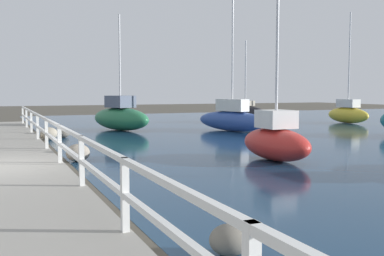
% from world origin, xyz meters
% --- Properties ---
extents(railing, '(0.10, 32.50, 1.01)m').
position_xyz_m(railing, '(1.61, -0.00, 1.00)').
color(railing, white).
rests_on(railing, dock_walkway).
extents(boulder_water_edge, '(0.57, 0.51, 0.43)m').
position_xyz_m(boulder_water_edge, '(2.87, -7.12, 0.21)').
color(boulder_water_edge, '#666056').
rests_on(boulder_water_edge, ground).
extents(boulder_far_strip, '(0.62, 0.56, 0.46)m').
position_xyz_m(boulder_far_strip, '(3.03, 9.61, 0.23)').
color(boulder_far_strip, '#666056').
rests_on(boulder_far_strip, ground).
extents(boulder_mid_strip, '(0.74, 0.67, 0.56)m').
position_xyz_m(boulder_mid_strip, '(2.40, 1.92, 0.28)').
color(boulder_mid_strip, gray).
rests_on(boulder_mid_strip, ground).
extents(boulder_upstream, '(0.77, 0.69, 0.58)m').
position_xyz_m(boulder_upstream, '(2.29, 8.84, 0.29)').
color(boulder_upstream, gray).
rests_on(boulder_upstream, ground).
extents(sailboat_yellow, '(1.17, 3.64, 7.56)m').
position_xyz_m(sailboat_yellow, '(22.44, 11.69, 0.70)').
color(sailboat_yellow, gold).
rests_on(sailboat_yellow, water_surface).
extents(sailboat_red, '(1.39, 3.10, 5.43)m').
position_xyz_m(sailboat_red, '(8.19, -0.42, 0.63)').
color(sailboat_red, red).
rests_on(sailboat_red, water_surface).
extents(sailboat_black, '(1.89, 4.29, 5.73)m').
position_xyz_m(sailboat_black, '(16.29, 15.15, 0.67)').
color(sailboat_black, black).
rests_on(sailboat_black, water_surface).
extents(sailboat_green, '(3.13, 4.96, 6.45)m').
position_xyz_m(sailboat_green, '(6.55, 12.40, 0.77)').
color(sailboat_green, '#236B42').
rests_on(sailboat_green, water_surface).
extents(sailboat_blue, '(2.35, 5.33, 7.44)m').
position_xyz_m(sailboat_blue, '(12.05, 9.42, 0.71)').
color(sailboat_blue, '#2D4C9E').
rests_on(sailboat_blue, water_surface).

